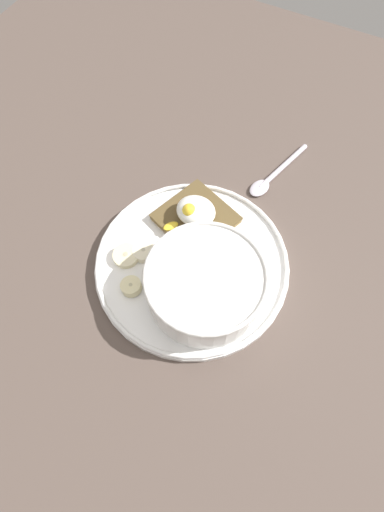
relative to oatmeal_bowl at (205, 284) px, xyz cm
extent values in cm
cube|color=brown|center=(-3.40, 3.04, -4.80)|extent=(120.00, 120.00, 2.00)
cylinder|color=white|center=(-3.40, 3.04, -3.30)|extent=(25.98, 25.98, 1.00)
torus|color=white|center=(-3.40, 3.04, -2.50)|extent=(25.78, 25.78, 0.60)
cylinder|color=white|center=(0.00, 0.00, -0.13)|extent=(14.73, 14.73, 5.35)
torus|color=white|center=(0.00, 0.00, 2.54)|extent=(14.93, 14.93, 0.60)
cylinder|color=#D7B48C|center=(0.00, 0.00, -0.60)|extent=(13.33, 13.33, 4.00)
ellipsoid|color=#D7B48C|center=(0.00, 0.00, 1.19)|extent=(12.66, 12.66, 1.20)
ellipsoid|color=beige|center=(-2.17, 3.35, 1.59)|extent=(1.65, 2.10, 0.79)
ellipsoid|color=tan|center=(-1.93, -1.84, 1.46)|extent=(1.36, 0.99, 0.54)
ellipsoid|color=tan|center=(0.24, -2.46, 1.51)|extent=(1.13, 1.59, 0.64)
ellipsoid|color=tan|center=(-0.72, 2.93, 1.54)|extent=(1.62, 1.04, 0.69)
ellipsoid|color=olive|center=(0.89, -4.22, 1.45)|extent=(1.45, 1.33, 0.52)
cube|color=brown|center=(-6.00, 9.21, -1.85)|extent=(11.89, 11.89, 0.30)
cube|color=brown|center=(-6.00, 9.21, -2.28)|extent=(11.65, 11.65, 1.05)
ellipsoid|color=white|center=(-6.00, 9.21, -0.38)|extent=(5.46, 4.79, 2.76)
sphere|color=yellow|center=(-6.59, 8.42, 0.31)|extent=(2.03, 2.03, 2.03)
ellipsoid|color=yellow|center=(-8.29, 6.16, -1.55)|extent=(2.26, 2.46, 0.36)
cylinder|color=beige|center=(-9.79, 1.31, -2.23)|extent=(3.28, 3.26, 1.17)
cylinder|color=#B6AE94|center=(-9.79, 1.31, -1.68)|extent=(0.59, 0.59, 0.13)
cylinder|color=beige|center=(-8.62, -3.82, -2.16)|extent=(3.47, 3.40, 1.41)
cylinder|color=tan|center=(-8.62, -3.82, -1.59)|extent=(0.62, 0.61, 0.17)
cylinder|color=beige|center=(-11.59, -0.31, -2.27)|extent=(4.16, 4.20, 1.18)
cylinder|color=tan|center=(-11.59, -0.31, -1.80)|extent=(0.75, 0.75, 0.16)
cylinder|color=silver|center=(1.29, 24.54, -3.40)|extent=(4.02, 11.18, 0.80)
ellipsoid|color=silver|center=(-0.34, 19.07, -3.40)|extent=(3.33, 4.13, 0.70)
camera|label=1|loc=(7.48, -17.94, 44.93)|focal=28.00mm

